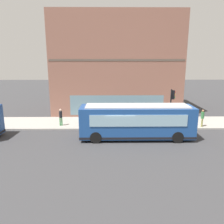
# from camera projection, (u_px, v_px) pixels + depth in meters

# --- Properties ---
(ground) EXTENTS (120.00, 120.00, 0.00)m
(ground) POSITION_uv_depth(u_px,v_px,m) (119.00, 139.00, 20.05)
(ground) COLOR #38383A
(sidewalk_curb) EXTENTS (4.75, 40.00, 0.15)m
(sidewalk_curb) POSITION_uv_depth(u_px,v_px,m) (117.00, 123.00, 24.88)
(sidewalk_curb) COLOR #9E9991
(sidewalk_curb) RESTS_ON ground
(building_corner) EXTENTS (9.17, 16.10, 12.57)m
(building_corner) POSITION_uv_depth(u_px,v_px,m) (116.00, 65.00, 30.20)
(building_corner) COLOR #8C5B4C
(building_corner) RESTS_ON ground
(city_bus_nearside) EXTENTS (2.62, 10.04, 3.07)m
(city_bus_nearside) POSITION_uv_depth(u_px,v_px,m) (136.00, 122.00, 19.84)
(city_bus_nearside) COLOR #1E478C
(city_bus_nearside) RESTS_ON ground
(traffic_light_near_corner) EXTENTS (0.32, 0.49, 3.94)m
(traffic_light_near_corner) POSITION_uv_depth(u_px,v_px,m) (172.00, 101.00, 22.37)
(traffic_light_near_corner) COLOR black
(traffic_light_near_corner) RESTS_ON sidewalk_curb
(fire_hydrant) EXTENTS (0.35, 0.35, 0.74)m
(fire_hydrant) POSITION_uv_depth(u_px,v_px,m) (161.00, 123.00, 23.38)
(fire_hydrant) COLOR gold
(fire_hydrant) RESTS_ON sidewalk_curb
(pedestrian_walking_along_curb) EXTENTS (0.32, 0.32, 1.80)m
(pedestrian_walking_along_curb) POSITION_uv_depth(u_px,v_px,m) (202.00, 117.00, 22.98)
(pedestrian_walking_along_curb) COLOR #99994C
(pedestrian_walking_along_curb) RESTS_ON sidewalk_curb
(pedestrian_by_light_pole) EXTENTS (0.32, 0.32, 1.78)m
(pedestrian_by_light_pole) POSITION_uv_depth(u_px,v_px,m) (171.00, 112.00, 25.25)
(pedestrian_by_light_pole) COLOR #B23338
(pedestrian_by_light_pole) RESTS_ON sidewalk_curb
(pedestrian_near_hydrant) EXTENTS (0.32, 0.32, 1.73)m
(pedestrian_near_hydrant) POSITION_uv_depth(u_px,v_px,m) (132.00, 112.00, 25.11)
(pedestrian_near_hydrant) COLOR black
(pedestrian_near_hydrant) RESTS_ON sidewalk_curb
(pedestrian_near_building_entrance) EXTENTS (0.32, 0.32, 1.80)m
(pedestrian_near_building_entrance) POSITION_uv_depth(u_px,v_px,m) (61.00, 116.00, 23.32)
(pedestrian_near_building_entrance) COLOR #3F8C4C
(pedestrian_near_building_entrance) RESTS_ON sidewalk_curb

